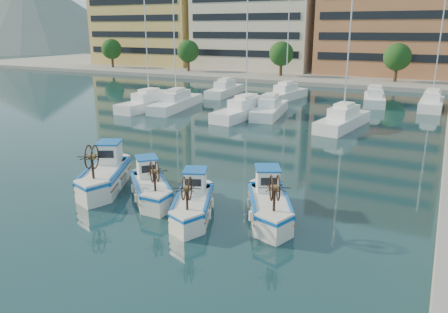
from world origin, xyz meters
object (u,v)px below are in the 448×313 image
Objects in this scene: fishing_boat_a at (105,173)px; fishing_boat_c at (193,201)px; fishing_boat_b at (150,185)px; fishing_boat_d at (269,202)px.

fishing_boat_a is 1.18× the size of fishing_boat_c.
fishing_boat_a reaches higher than fishing_boat_c.
fishing_boat_c is at bearing -60.24° from fishing_boat_b.
fishing_boat_d is (3.19, 1.41, 0.05)m from fishing_boat_c.
fishing_boat_c is 3.49m from fishing_boat_d.
fishing_boat_b is (3.13, -0.23, -0.12)m from fishing_boat_a.
fishing_boat_c is 0.93× the size of fishing_boat_d.
fishing_boat_a is 1.27× the size of fishing_boat_b.
fishing_boat_d reaches higher than fishing_boat_c.
fishing_boat_a is at bearing 130.88° from fishing_boat_b.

